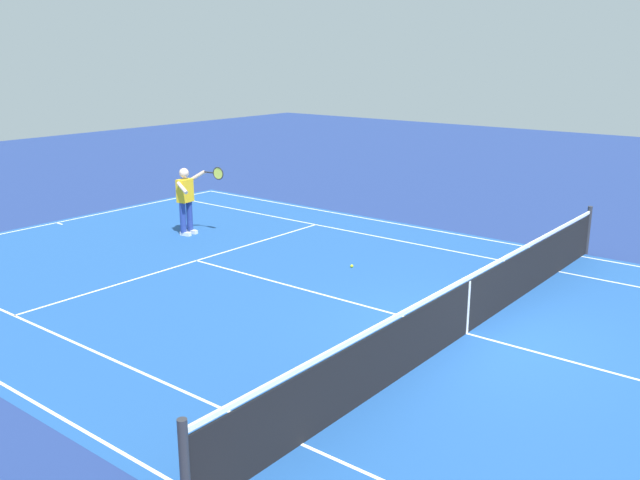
% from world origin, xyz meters
% --- Properties ---
extents(ground_plane, '(60.00, 60.00, 0.00)m').
position_xyz_m(ground_plane, '(0.00, 0.00, 0.00)').
color(ground_plane, navy).
extents(court_slab, '(24.20, 11.40, 0.00)m').
position_xyz_m(court_slab, '(0.00, 0.00, 0.00)').
color(court_slab, '#1E4C93').
rests_on(court_slab, ground_plane).
extents(court_line_markings, '(23.85, 11.05, 0.01)m').
position_xyz_m(court_line_markings, '(0.00, 0.00, 0.00)').
color(court_line_markings, white).
rests_on(court_line_markings, ground_plane).
extents(tennis_net, '(0.10, 11.70, 1.08)m').
position_xyz_m(tennis_net, '(0.00, 0.00, 0.49)').
color(tennis_net, '#2D2D33').
rests_on(tennis_net, ground_plane).
extents(tennis_player_near, '(1.03, 0.81, 1.70)m').
position_xyz_m(tennis_player_near, '(8.25, -1.39, 0.93)').
color(tennis_player_near, navy).
rests_on(tennis_player_near, ground_plane).
extents(tennis_ball, '(0.07, 0.07, 0.07)m').
position_xyz_m(tennis_ball, '(3.48, -1.69, 0.03)').
color(tennis_ball, '#CCE01E').
rests_on(tennis_ball, ground_plane).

